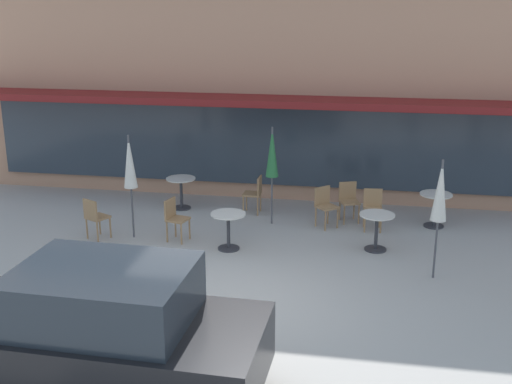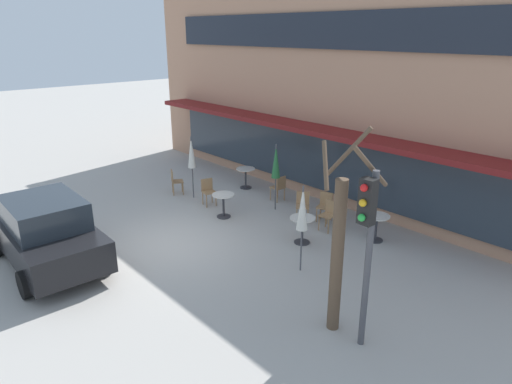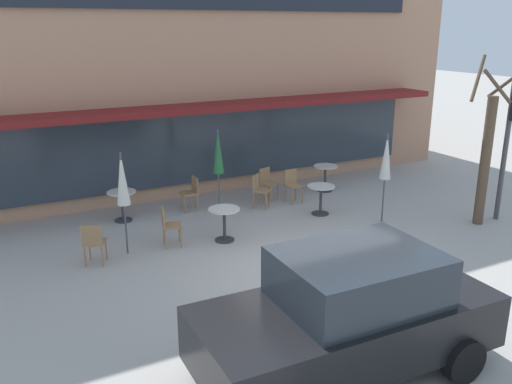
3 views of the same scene
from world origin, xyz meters
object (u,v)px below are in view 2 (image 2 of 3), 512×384
object	(u,v)px
cafe_table_by_tree	(246,175)
patio_umbrella_corner_open	(276,162)
patio_umbrella_green_folded	(191,153)
traffic_light_pole	(367,234)
cafe_table_near_wall	(302,226)
cafe_chair_1	(329,213)
cafe_chair_2	(279,186)
cafe_chair_0	(208,190)
cafe_chair_5	(303,204)
cafe_table_mid_patio	(223,202)
parked_sedan	(46,232)
cafe_chair_3	(325,204)
street_tree	(338,247)
cafe_table_streetside	(376,224)
patio_umbrella_cream_folded	(303,209)
cafe_chair_4	(175,180)

from	to	relation	value
cafe_table_by_tree	patio_umbrella_corner_open	distance (m)	2.64
patio_umbrella_green_folded	traffic_light_pole	xyz separation A→B (m)	(8.73, -2.29, 0.67)
cafe_table_near_wall	patio_umbrella_corner_open	bearing A→B (deg)	152.59
cafe_chair_1	cafe_chair_2	distance (m)	2.78
patio_umbrella_corner_open	cafe_chair_1	size ratio (longest dim) A/B	2.47
cafe_chair_0	cafe_chair_5	distance (m)	3.31
cafe_table_mid_patio	patio_umbrella_corner_open	bearing A→B (deg)	69.55
cafe_table_near_wall	cafe_chair_2	xyz separation A→B (m)	(-2.79, 1.84, 0.01)
cafe_chair_1	parked_sedan	bearing A→B (deg)	-115.94
cafe_chair_0	cafe_chair_1	bearing A→B (deg)	19.29
cafe_table_near_wall	cafe_chair_3	bearing A→B (deg)	110.12
cafe_chair_0	street_tree	size ratio (longest dim) A/B	0.22
cafe_table_by_tree	cafe_chair_3	world-z (taller)	cafe_chair_3
cafe_table_near_wall	cafe_table_by_tree	size ratio (longest dim) A/B	1.00
cafe_table_streetside	parked_sedan	bearing A→B (deg)	-122.87
cafe_table_near_wall	cafe_chair_0	distance (m)	4.13
cafe_table_near_wall	cafe_table_by_tree	world-z (taller)	same
patio_umbrella_cream_folded	parked_sedan	size ratio (longest dim) A/B	0.52
cafe_table_streetside	patio_umbrella_corner_open	distance (m)	3.76
patio_umbrella_cream_folded	cafe_chair_0	size ratio (longest dim) A/B	2.47
cafe_table_mid_patio	parked_sedan	xyz separation A→B (m)	(-0.50, -5.15, 0.36)
patio_umbrella_corner_open	cafe_chair_5	bearing A→B (deg)	1.43
patio_umbrella_green_folded	cafe_chair_3	bearing A→B (deg)	22.75
cafe_chair_1	parked_sedan	world-z (taller)	parked_sedan
cafe_table_mid_patio	cafe_chair_4	distance (m)	2.85
cafe_table_near_wall	cafe_chair_3	xyz separation A→B (m)	(-0.62, 1.69, 0.01)
cafe_chair_3	traffic_light_pole	bearing A→B (deg)	-43.90
patio_umbrella_corner_open	cafe_chair_1	xyz separation A→B (m)	(2.22, 0.04, -1.10)
cafe_table_streetside	cafe_chair_2	xyz separation A→B (m)	(-4.06, 0.21, 0.01)
patio_umbrella_corner_open	traffic_light_pole	xyz separation A→B (m)	(5.99, -3.65, 0.67)
cafe_table_streetside	traffic_light_pole	bearing A→B (deg)	-59.42
cafe_chair_0	traffic_light_pole	size ratio (longest dim) A/B	0.26
cafe_chair_3	parked_sedan	distance (m)	7.83
cafe_table_near_wall	patio_umbrella_cream_folded	bearing A→B (deg)	-48.54
cafe_chair_0	cafe_chair_3	distance (m)	3.97
cafe_chair_4	parked_sedan	xyz separation A→B (m)	(2.36, -5.19, 0.35)
patio_umbrella_green_folded	patio_umbrella_corner_open	size ratio (longest dim) A/B	1.00
cafe_table_mid_patio	cafe_chair_3	distance (m)	3.16
parked_sedan	cafe_chair_4	bearing A→B (deg)	114.42
cafe_chair_5	traffic_light_pole	xyz separation A→B (m)	(4.81, -3.68, 1.77)
patio_umbrella_cream_folded	cafe_chair_1	size ratio (longest dim) A/B	2.47
cafe_chair_1	cafe_chair_4	size ratio (longest dim) A/B	1.00
traffic_light_pole	patio_umbrella_corner_open	bearing A→B (deg)	148.65
cafe_table_near_wall	parked_sedan	distance (m)	6.58
cafe_table_mid_patio	cafe_chair_5	size ratio (longest dim) A/B	0.85
cafe_chair_4	cafe_chair_0	bearing A→B (deg)	8.63
cafe_chair_4	cafe_chair_5	distance (m)	4.94
patio_umbrella_cream_folded	cafe_chair_2	bearing A→B (deg)	141.78
cafe_chair_3	cafe_table_streetside	bearing A→B (deg)	-1.70
cafe_chair_1	parked_sedan	distance (m)	7.63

